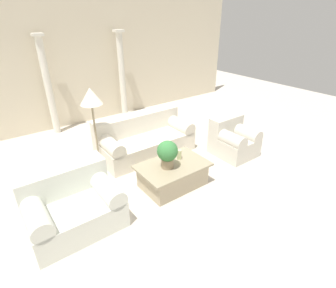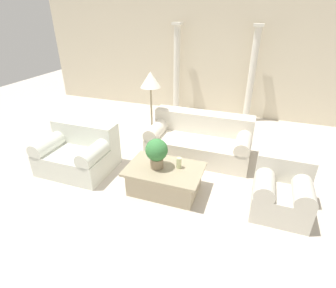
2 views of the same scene
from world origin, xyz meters
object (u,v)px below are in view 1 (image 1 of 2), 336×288
object	(u,v)px
loveseat	(71,203)
potted_plant	(167,153)
floor_lamp	(91,100)
coffee_table	(173,175)
sofa_long	(144,138)
armchair	(233,139)

from	to	relation	value
loveseat	potted_plant	world-z (taller)	potted_plant
floor_lamp	coffee_table	bearing A→B (deg)	-59.99
sofa_long	coffee_table	distance (m)	1.37
floor_lamp	armchair	world-z (taller)	floor_lamp
sofa_long	floor_lamp	size ratio (longest dim) A/B	1.24
sofa_long	armchair	bearing A→B (deg)	-38.55
coffee_table	floor_lamp	xyz separation A→B (m)	(-0.78, 1.35, 1.15)
sofa_long	floor_lamp	distance (m)	1.45
sofa_long	armchair	distance (m)	1.89
floor_lamp	potted_plant	bearing A→B (deg)	-64.26
coffee_table	potted_plant	world-z (taller)	potted_plant
coffee_table	armchair	world-z (taller)	armchair
armchair	coffee_table	bearing A→B (deg)	-174.62
armchair	sofa_long	bearing A→B (deg)	141.45
sofa_long	potted_plant	world-z (taller)	potted_plant
coffee_table	floor_lamp	bearing A→B (deg)	120.01
sofa_long	floor_lamp	world-z (taller)	floor_lamp
loveseat	armchair	xyz separation A→B (m)	(3.43, 0.03, 0.00)
sofa_long	coffee_table	world-z (taller)	sofa_long
sofa_long	coffee_table	size ratio (longest dim) A/B	1.65
sofa_long	loveseat	xyz separation A→B (m)	(-1.95, -1.21, 0.01)
loveseat	coffee_table	world-z (taller)	loveseat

